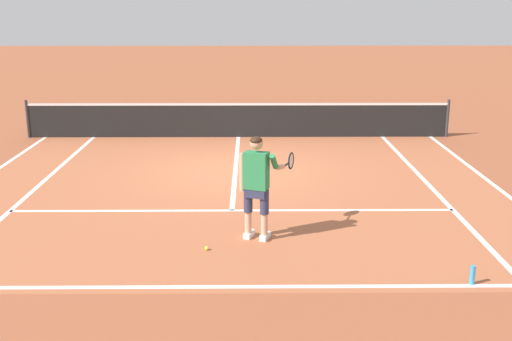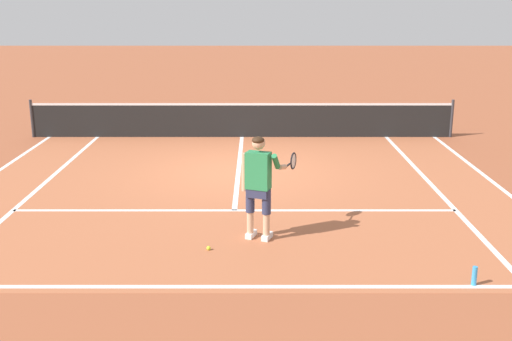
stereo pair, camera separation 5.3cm
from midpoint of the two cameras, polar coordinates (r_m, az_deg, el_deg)
The scene contains 12 objects.
ground_plane at distance 14.21m, azimuth -1.71°, elevation -0.04°, with size 80.00×80.00×0.00m, color #9E5133.
court_inner_surface at distance 13.10m, azimuth -1.84°, elevation -1.38°, with size 10.98×9.98×0.00m, color #B2603D.
line_baseline at distance 8.63m, azimuth -2.72°, elevation -10.59°, with size 10.98×0.10×0.01m, color white.
line_service at distance 11.57m, azimuth -2.06°, elevation -3.67°, with size 8.23×0.10×0.01m, color white.
line_centre_service at distance 14.63m, azimuth -1.67°, elevation 0.43°, with size 0.10×6.40×0.01m, color white.
line_singles_left at distance 13.84m, azimuth -19.13°, elevation -1.31°, with size 0.10×9.58×0.01m, color white.
line_singles_right at distance 13.62m, azimuth 15.75°, elevation -1.30°, with size 0.10×9.58×0.01m, color white.
line_doubles_right at distance 14.06m, azimuth 21.14°, elevation -1.25°, with size 0.10×9.58×0.01m, color white.
tennis_net at distance 17.64m, azimuth -1.43°, elevation 4.67°, with size 11.96×0.08×1.07m.
tennis_player at distance 9.94m, azimuth 0.26°, elevation -0.91°, with size 0.93×1.00×1.71m.
tennis_ball_near_feet at distance 9.81m, azimuth -4.41°, elevation -7.11°, with size 0.07×0.07×0.07m, color #CCE02D.
water_bottle at distance 9.12m, azimuth 19.35°, elevation -9.07°, with size 0.07×0.07×0.27m, color #3393D6.
Camera 2 is at (0.40, -13.69, 3.78)m, focal length 43.64 mm.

